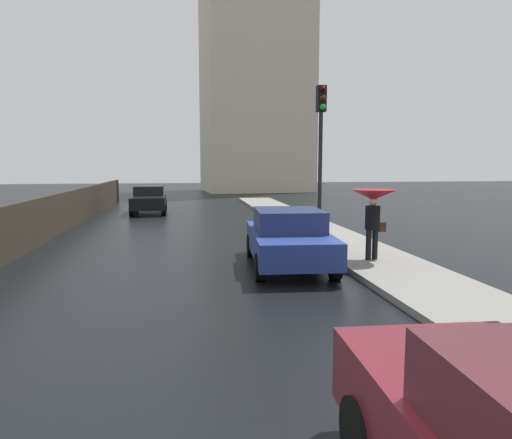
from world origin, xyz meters
The scene contains 5 objects.
car_blue_near_kerb centered at (2.79, 8.69, 0.72)m, with size 2.09×4.15×1.42m.
car_black_far_ahead centered at (-1.58, 22.00, 0.71)m, with size 1.83×4.00×1.40m.
pedestrian_with_umbrella_near centered at (4.90, 8.59, 1.58)m, with size 1.13×1.13×1.76m.
traffic_light centered at (4.28, 11.08, 3.35)m, with size 0.26×0.39×4.66m.
distant_tower centered at (6.86, 40.69, 15.35)m, with size 10.19×8.15×34.92m.
Camera 1 is at (0.31, -2.18, 2.52)m, focal length 32.19 mm.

